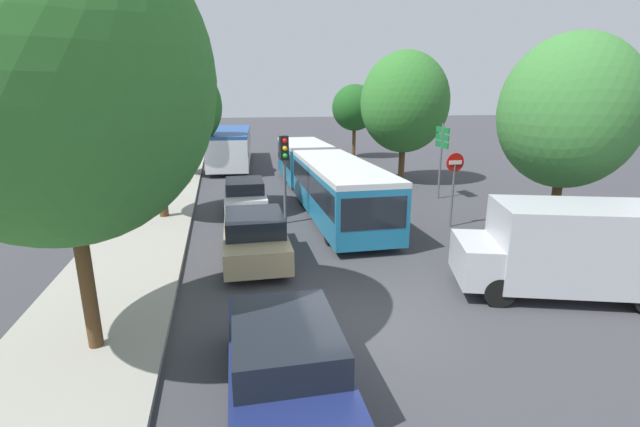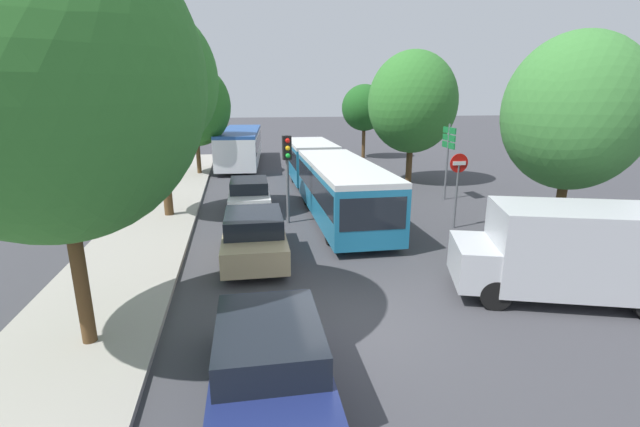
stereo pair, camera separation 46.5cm
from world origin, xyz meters
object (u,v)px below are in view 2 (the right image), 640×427
Objects in this scene: queued_car_navy at (270,360)px; direction_sign_post at (448,146)px; tree_left_far at (196,108)px; tree_left_mid at (157,80)px; articulated_bus at (326,173)px; tree_right_near at (574,113)px; city_bus_rear at (241,144)px; tree_right_mid at (411,105)px; white_van at (572,250)px; traffic_light at (287,160)px; tree_left_near at (46,89)px; queued_car_tan at (254,236)px; no_entry_sign at (458,179)px; tree_right_far at (364,108)px; queued_car_white at (249,195)px.

direction_sign_post is at bearing -35.02° from queued_car_navy.
direction_sign_post is 15.27m from tree_left_far.
direction_sign_post is 12.97m from tree_left_mid.
articulated_bus is 10.38m from tree_right_near.
tree_left_mid is at bearing -93.19° from tree_left_far.
queued_car_navy is 0.62× the size of tree_right_near.
city_bus_rear is 2.83× the size of queued_car_navy.
tree_right_mid is (9.32, -9.10, 2.92)m from city_bus_rear.
traffic_light reaches higher than white_van.
tree_left_mid reaches higher than tree_left_near.
traffic_light is 5.78m from tree_left_mid.
queued_car_tan is at bearing -174.95° from city_bus_rear.
traffic_light is 9.62m from tree_left_near.
tree_right_near reaches higher than direction_sign_post.
tree_left_near is at bearing -61.61° from no_entry_sign.
direction_sign_post reaches higher than white_van.
articulated_bus is 4.36× the size of direction_sign_post.
queued_car_navy is at bearing -83.18° from tree_left_far.
city_bus_rear is 22.94m from tree_right_near.
direction_sign_post reaches higher than queued_car_tan.
tree_right_near is at bearing 14.18° from tree_left_near.
white_van is at bearing -95.46° from tree_right_far.
tree_left_far is 12.89m from tree_right_mid.
white_van is (7.41, -23.85, -0.21)m from city_bus_rear.
queued_car_tan is at bearing -114.76° from tree_right_far.
direction_sign_post is (9.45, 12.65, 1.84)m from queued_car_navy.
direction_sign_post is at bearing -54.69° from queued_car_tan.
queued_car_white is (0.11, 12.33, -0.02)m from queued_car_navy.
tree_left_far is 1.17× the size of tree_right_far.
city_bus_rear is 1.50× the size of tree_left_near.
tree_left_mid is 13.62m from tree_right_mid.
traffic_light is at bearing 22.81° from direction_sign_post.
queued_car_tan is at bearing -58.96° from tree_left_mid.
tree_left_far is at bearing -166.53° from traffic_light.
traffic_light is 0.94× the size of direction_sign_post.
city_bus_rear is 2.04× the size of tree_right_far.
articulated_bus is at bearing 140.64° from traffic_light.
tree_right_far is (9.74, 15.34, 3.27)m from queued_car_white.
traffic_light is 0.50× the size of tree_left_far.
white_van is 5.12m from tree_right_near.
articulated_bus is at bearing -113.23° from tree_right_far.
queued_car_navy is 1.04× the size of queued_car_white.
articulated_bus is 2.71× the size of tree_right_far.
city_bus_rear is at bearing 1.84° from queued_car_tan.
traffic_light is 10.62m from tree_right_mid.
queued_car_white is at bearing -122.42° from tree_right_far.
city_bus_rear is at bearing 135.69° from tree_right_mid.
queued_car_white is 1.12× the size of direction_sign_post.
city_bus_rear is at bearing -50.08° from direction_sign_post.
white_van is 0.66× the size of tree_left_mid.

